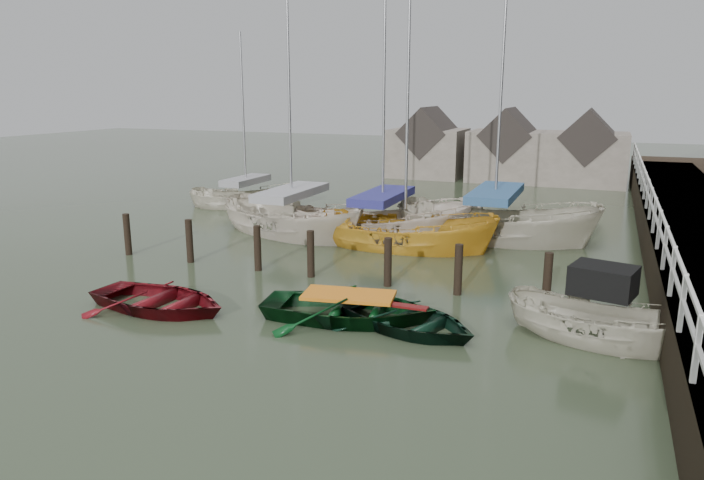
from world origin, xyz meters
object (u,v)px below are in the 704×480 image
at_px(rowboat_green, 349,319).
at_px(sailboat_d, 493,238).
at_px(sailboat_c, 405,247).
at_px(sailboat_b, 382,236).
at_px(rowboat_dkgreen, 406,329).
at_px(sailboat_a, 292,232).
at_px(sailboat_e, 247,205).
at_px(motorboat, 598,337).
at_px(rowboat_red, 160,309).

bearing_deg(rowboat_green, sailboat_d, -20.25).
bearing_deg(sailboat_c, sailboat_b, 46.92).
xyz_separation_m(rowboat_dkgreen, sailboat_c, (-2.36, 7.40, 0.01)).
xyz_separation_m(rowboat_dkgreen, sailboat_a, (-7.02, 7.79, 0.06)).
height_order(sailboat_c, sailboat_e, sailboat_c).
bearing_deg(sailboat_d, sailboat_a, 108.70).
xyz_separation_m(sailboat_b, sailboat_d, (3.92, 1.29, -0.00)).
relative_size(rowboat_dkgreen, sailboat_c, 0.33).
xyz_separation_m(motorboat, sailboat_d, (-3.83, 8.98, -0.04)).
height_order(rowboat_red, sailboat_c, sailboat_c).
bearing_deg(rowboat_red, motorboat, -75.64).
distance_m(sailboat_a, sailboat_d, 7.61).
bearing_deg(rowboat_green, motorboat, -91.87).
distance_m(rowboat_dkgreen, sailboat_c, 7.77).
bearing_deg(rowboat_dkgreen, motorboat, -58.07).
xyz_separation_m(rowboat_red, sailboat_e, (-5.55, 13.22, 0.06)).
bearing_deg(rowboat_green, rowboat_red, 93.73).
bearing_deg(sailboat_a, rowboat_dkgreen, -118.56).
height_order(rowboat_green, sailboat_d, sailboat_d).
height_order(motorboat, sailboat_e, sailboat_e).
bearing_deg(rowboat_dkgreen, sailboat_b, 43.26).
height_order(rowboat_green, sailboat_c, sailboat_c).
relative_size(motorboat, sailboat_e, 0.49).
relative_size(sailboat_b, sailboat_e, 1.24).
bearing_deg(motorboat, sailboat_b, 59.15).
xyz_separation_m(rowboat_red, sailboat_b, (2.55, 9.63, 0.06)).
height_order(sailboat_a, sailboat_e, sailboat_a).
bearing_deg(sailboat_b, sailboat_a, 78.34).
bearing_deg(rowboat_green, rowboat_dkgreen, -101.93).
xyz_separation_m(rowboat_red, rowboat_dkgreen, (6.15, 1.09, 0.00)).
height_order(sailboat_d, sailboat_e, sailboat_d).
distance_m(rowboat_red, sailboat_c, 9.30).
bearing_deg(sailboat_e, sailboat_b, -137.72).
bearing_deg(sailboat_d, motorboat, -153.70).
bearing_deg(rowboat_dkgreen, rowboat_green, 108.40).
bearing_deg(sailboat_c, rowboat_green, -173.68).
relative_size(rowboat_green, sailboat_d, 0.36).
height_order(rowboat_dkgreen, sailboat_a, sailboat_a).
distance_m(sailboat_b, sailboat_c, 1.68).
bearing_deg(rowboat_green, sailboat_a, 25.71).
bearing_deg(rowboat_red, sailboat_e, 26.48).
height_order(rowboat_dkgreen, motorboat, motorboat).
distance_m(sailboat_a, sailboat_b, 3.50).
bearing_deg(sailboat_a, rowboat_red, -154.98).
height_order(rowboat_red, sailboat_e, sailboat_e).
xyz_separation_m(rowboat_dkgreen, sailboat_b, (-3.60, 8.53, 0.06)).
height_order(rowboat_green, sailboat_b, sailboat_b).
bearing_deg(sailboat_e, rowboat_red, 178.98).
height_order(sailboat_b, sailboat_e, sailboat_b).
bearing_deg(sailboat_a, rowboat_green, -124.90).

